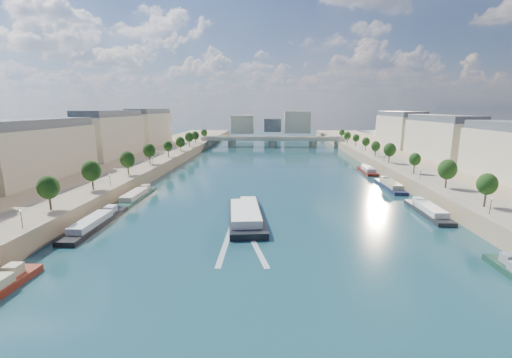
# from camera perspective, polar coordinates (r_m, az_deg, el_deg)

# --- Properties ---
(ground) EXTENTS (700.00, 700.00, 0.00)m
(ground) POSITION_cam_1_polar(r_m,az_deg,el_deg) (139.59, 2.62, -0.73)
(ground) COLOR #0C2D36
(ground) RESTS_ON ground
(quay_left) EXTENTS (44.00, 520.00, 5.00)m
(quay_left) POSITION_cam_1_polar(r_m,az_deg,el_deg) (156.73, -24.72, 0.50)
(quay_left) COLOR #9E8460
(quay_left) RESTS_ON ground
(quay_right) EXTENTS (44.00, 520.00, 5.00)m
(quay_right) POSITION_cam_1_polar(r_m,az_deg,el_deg) (156.47, 30.02, -0.02)
(quay_right) COLOR #9E8460
(quay_right) RESTS_ON ground
(pave_left) EXTENTS (14.00, 520.00, 0.10)m
(pave_left) POSITION_cam_1_polar(r_m,az_deg,el_deg) (149.96, -19.71, 1.42)
(pave_left) COLOR gray
(pave_left) RESTS_ON quay_left
(pave_right) EXTENTS (14.00, 520.00, 0.10)m
(pave_right) POSITION_cam_1_polar(r_m,az_deg,el_deg) (149.74, 25.02, 0.99)
(pave_right) COLOR gray
(pave_right) RESTS_ON quay_right
(trees_left) EXTENTS (4.80, 268.80, 8.26)m
(trees_left) POSITION_cam_1_polar(r_m,az_deg,el_deg) (150.23, -18.86, 3.60)
(trees_left) COLOR #382B1E
(trees_left) RESTS_ON ground
(trees_right) EXTENTS (4.80, 268.80, 8.26)m
(trees_right) POSITION_cam_1_polar(r_m,az_deg,el_deg) (157.42, 23.16, 3.63)
(trees_right) COLOR #382B1E
(trees_right) RESTS_ON ground
(lamps_left) EXTENTS (0.36, 200.36, 4.28)m
(lamps_left) POSITION_cam_1_polar(r_m,az_deg,el_deg) (138.70, -19.62, 1.78)
(lamps_left) COLOR black
(lamps_left) RESTS_ON ground
(lamps_right) EXTENTS (0.36, 200.36, 4.28)m
(lamps_right) POSITION_cam_1_polar(r_m,az_deg,el_deg) (152.28, 22.84, 2.38)
(lamps_right) COLOR black
(lamps_right) RESTS_ON ground
(buildings_left) EXTENTS (16.00, 226.00, 23.20)m
(buildings_left) POSITION_cam_1_polar(r_m,az_deg,el_deg) (171.61, -27.16, 5.89)
(buildings_left) COLOR beige
(buildings_left) RESTS_ON ground
(buildings_right) EXTENTS (16.00, 226.00, 23.20)m
(buildings_right) POSITION_cam_1_polar(r_m,az_deg,el_deg) (171.33, 32.58, 5.33)
(buildings_right) COLOR beige
(buildings_right) RESTS_ON ground
(skyline) EXTENTS (79.00, 42.00, 22.00)m
(skyline) POSITION_cam_1_polar(r_m,az_deg,el_deg) (356.16, 3.31, 9.25)
(skyline) COLOR beige
(skyline) RESTS_ON ground
(bridge) EXTENTS (112.00, 12.00, 8.15)m
(bridge) POSITION_cam_1_polar(r_m,az_deg,el_deg) (271.39, 2.75, 6.45)
(bridge) COLOR #C1B79E
(bridge) RESTS_ON ground
(tour_barge) EXTENTS (13.20, 33.04, 4.36)m
(tour_barge) POSITION_cam_1_polar(r_m,az_deg,el_deg) (94.43, -1.72, -6.05)
(tour_barge) COLOR black
(tour_barge) RESTS_ON ground
(wake) EXTENTS (10.87, 26.01, 0.04)m
(wake) POSITION_cam_1_polar(r_m,az_deg,el_deg) (79.43, -2.66, -10.57)
(wake) COLOR silver
(wake) RESTS_ON ground
(moored_barges_left) EXTENTS (5.00, 120.66, 3.60)m
(moored_barges_left) POSITION_cam_1_polar(r_m,az_deg,el_deg) (85.37, -30.38, -10.03)
(moored_barges_left) COLOR #1B1C3B
(moored_barges_left) RESTS_ON ground
(moored_barges_right) EXTENTS (5.00, 127.33, 3.60)m
(moored_barges_right) POSITION_cam_1_polar(r_m,az_deg,el_deg) (123.98, 24.13, -2.98)
(moored_barges_right) COLOR #17392A
(moored_barges_right) RESTS_ON ground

